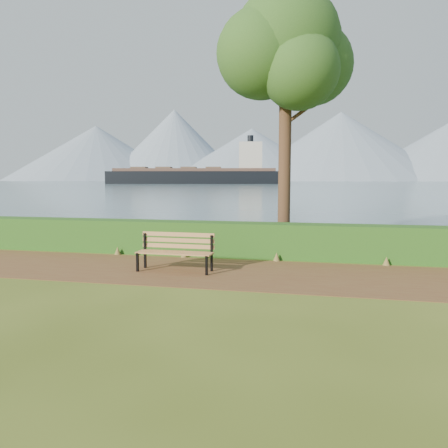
# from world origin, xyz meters

# --- Properties ---
(ground) EXTENTS (140.00, 140.00, 0.00)m
(ground) POSITION_xyz_m (0.00, 0.00, 0.00)
(ground) COLOR #445317
(ground) RESTS_ON ground
(path) EXTENTS (40.00, 3.40, 0.01)m
(path) POSITION_xyz_m (0.00, 0.30, 0.01)
(path) COLOR brown
(path) RESTS_ON ground
(hedge) EXTENTS (32.00, 0.85, 1.00)m
(hedge) POSITION_xyz_m (0.00, 2.60, 0.50)
(hedge) COLOR #184614
(hedge) RESTS_ON ground
(water) EXTENTS (700.00, 510.00, 0.00)m
(water) POSITION_xyz_m (0.00, 260.00, 0.01)
(water) COLOR slate
(water) RESTS_ON ground
(mountains) EXTENTS (585.00, 190.00, 70.00)m
(mountains) POSITION_xyz_m (-9.17, 406.05, 27.70)
(mountains) COLOR gray
(mountains) RESTS_ON ground
(bench) EXTENTS (1.91, 0.60, 0.95)m
(bench) POSITION_xyz_m (-0.73, 0.23, 0.55)
(bench) COLOR black
(bench) RESTS_ON ground
(tree) EXTENTS (4.13, 3.52, 8.39)m
(tree) POSITION_xyz_m (1.63, 3.93, 6.23)
(tree) COLOR #382317
(tree) RESTS_ON ground
(cargo_ship) EXTENTS (72.34, 24.76, 21.71)m
(cargo_ship) POSITION_xyz_m (-45.41, 164.65, 3.24)
(cargo_ship) COLOR black
(cargo_ship) RESTS_ON ground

